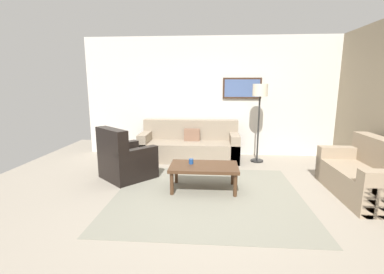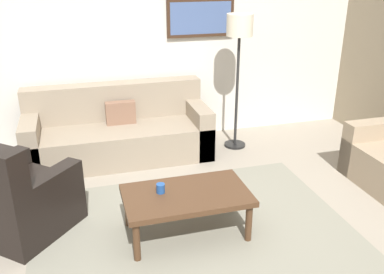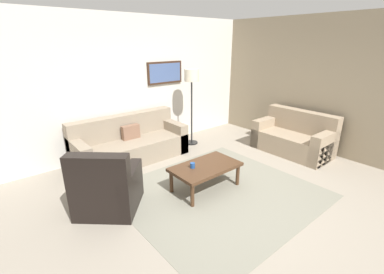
{
  "view_description": "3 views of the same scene",
  "coord_description": "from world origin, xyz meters",
  "px_view_note": "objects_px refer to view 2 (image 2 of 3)",
  "views": [
    {
      "loc": [
        0.05,
        -3.93,
        1.7
      ],
      "look_at": [
        -0.27,
        0.44,
        0.84
      ],
      "focal_mm": 25.12,
      "sensor_mm": 36.0,
      "label": 1
    },
    {
      "loc": [
        -0.9,
        -2.86,
        2.27
      ],
      "look_at": [
        0.08,
        0.59,
        0.79
      ],
      "focal_mm": 39.51,
      "sensor_mm": 36.0,
      "label": 2
    },
    {
      "loc": [
        -2.7,
        -2.59,
        2.28
      ],
      "look_at": [
        -0.01,
        0.66,
        0.77
      ],
      "focal_mm": 25.07,
      "sensor_mm": 36.0,
      "label": 3
    }
  ],
  "objects_px": {
    "cup": "(161,188)",
    "armchair_leather": "(14,203)",
    "lamp_standing": "(239,39)",
    "couch_main": "(118,133)",
    "framed_artwork": "(201,18)",
    "coffee_table": "(186,198)"
  },
  "relations": [
    {
      "from": "cup",
      "to": "armchair_leather",
      "type": "bearing_deg",
      "value": 163.98
    },
    {
      "from": "lamp_standing",
      "to": "armchair_leather",
      "type": "bearing_deg",
      "value": -153.56
    },
    {
      "from": "cup",
      "to": "couch_main",
      "type": "bearing_deg",
      "value": 95.33
    },
    {
      "from": "couch_main",
      "to": "armchair_leather",
      "type": "xyz_separation_m",
      "value": [
        -1.08,
        -1.44,
        0.01
      ]
    },
    {
      "from": "cup",
      "to": "framed_artwork",
      "type": "height_order",
      "value": "framed_artwork"
    },
    {
      "from": "lamp_standing",
      "to": "framed_artwork",
      "type": "height_order",
      "value": "framed_artwork"
    },
    {
      "from": "cup",
      "to": "lamp_standing",
      "type": "xyz_separation_m",
      "value": [
        1.35,
        1.65,
        0.96
      ]
    },
    {
      "from": "armchair_leather",
      "to": "framed_artwork",
      "type": "height_order",
      "value": "framed_artwork"
    },
    {
      "from": "couch_main",
      "to": "cup",
      "type": "relative_size",
      "value": 26.38
    },
    {
      "from": "armchair_leather",
      "to": "coffee_table",
      "type": "bearing_deg",
      "value": -16.23
    },
    {
      "from": "cup",
      "to": "framed_artwork",
      "type": "bearing_deg",
      "value": 64.94
    },
    {
      "from": "armchair_leather",
      "to": "cup",
      "type": "distance_m",
      "value": 1.31
    },
    {
      "from": "armchair_leather",
      "to": "coffee_table",
      "type": "xyz_separation_m",
      "value": [
        1.47,
        -0.43,
        0.05
      ]
    },
    {
      "from": "couch_main",
      "to": "lamp_standing",
      "type": "relative_size",
      "value": 1.3
    },
    {
      "from": "armchair_leather",
      "to": "coffee_table",
      "type": "distance_m",
      "value": 1.53
    },
    {
      "from": "coffee_table",
      "to": "armchair_leather",
      "type": "bearing_deg",
      "value": 163.77
    },
    {
      "from": "couch_main",
      "to": "lamp_standing",
      "type": "xyz_separation_m",
      "value": [
        1.52,
        -0.14,
        1.11
      ]
    },
    {
      "from": "couch_main",
      "to": "framed_artwork",
      "type": "distance_m",
      "value": 1.82
    },
    {
      "from": "couch_main",
      "to": "coffee_table",
      "type": "distance_m",
      "value": 1.91
    },
    {
      "from": "framed_artwork",
      "to": "cup",
      "type": "bearing_deg",
      "value": -115.06
    },
    {
      "from": "coffee_table",
      "to": "framed_artwork",
      "type": "height_order",
      "value": "framed_artwork"
    },
    {
      "from": "lamp_standing",
      "to": "framed_artwork",
      "type": "xyz_separation_m",
      "value": [
        -0.33,
        0.54,
        0.2
      ]
    }
  ]
}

